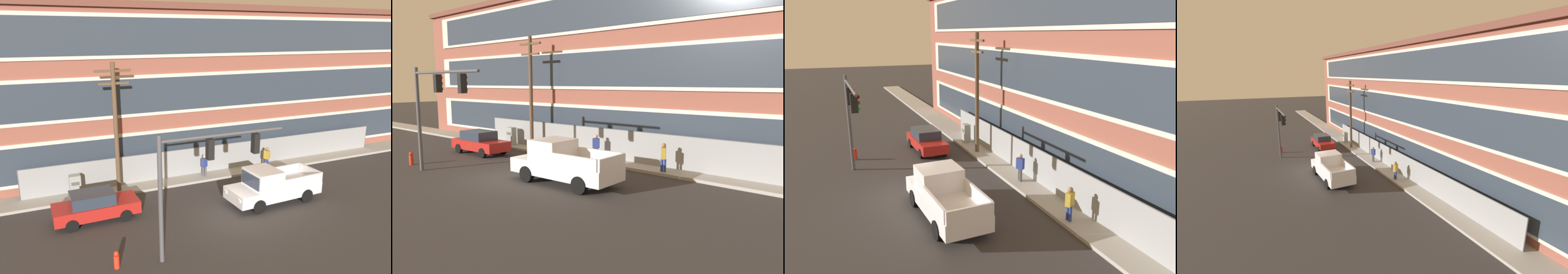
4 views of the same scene
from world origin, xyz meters
TOP-DOWN VIEW (x-y plane):
  - ground_plane at (0.00, 0.00)m, footprint 160.00×160.00m
  - sidewalk_building_side at (0.00, 6.46)m, footprint 80.00×2.16m
  - brick_mill_building at (2.84, 12.39)m, footprint 48.16×10.29m
  - chain_link_fence at (3.05, 6.81)m, footprint 26.88×0.06m
  - traffic_signal_mast at (-3.00, -2.08)m, footprint 5.94×0.43m
  - pickup_truck_white at (3.01, 1.10)m, footprint 5.68×2.31m
  - sedan_red at (-6.72, 2.94)m, footprint 4.41×1.90m
  - utility_pole_near_corner at (-4.80, 5.92)m, footprint 2.07×0.26m
  - electrical_cabinet at (-7.34, 6.10)m, footprint 0.65×0.49m
  - pedestrian_near_cabinet at (1.02, 6.01)m, footprint 0.47×0.41m
  - pedestrian_by_fence at (5.83, 5.74)m, footprint 0.39×0.47m
  - fire_hydrant at (-6.67, -1.80)m, footprint 0.24×0.24m

SIDE VIEW (x-z plane):
  - ground_plane at x=0.00m, z-range 0.00..0.00m
  - sidewalk_building_side at x=0.00m, z-range 0.00..0.16m
  - fire_hydrant at x=-6.67m, z-range -0.01..0.77m
  - electrical_cabinet at x=-7.34m, z-range 0.00..1.48m
  - sedan_red at x=-6.72m, z-range 0.02..1.58m
  - pickup_truck_white at x=3.01m, z-range -0.07..2.01m
  - pedestrian_near_cabinet at x=1.02m, z-range 0.13..1.82m
  - pedestrian_by_fence at x=5.83m, z-range 0.13..1.82m
  - chain_link_fence at x=3.05m, z-range 0.02..2.03m
  - traffic_signal_mast at x=-3.00m, z-range 1.22..6.84m
  - utility_pole_near_corner at x=-4.80m, z-range 0.39..8.33m
  - brick_mill_building at x=2.84m, z-range 0.01..11.40m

